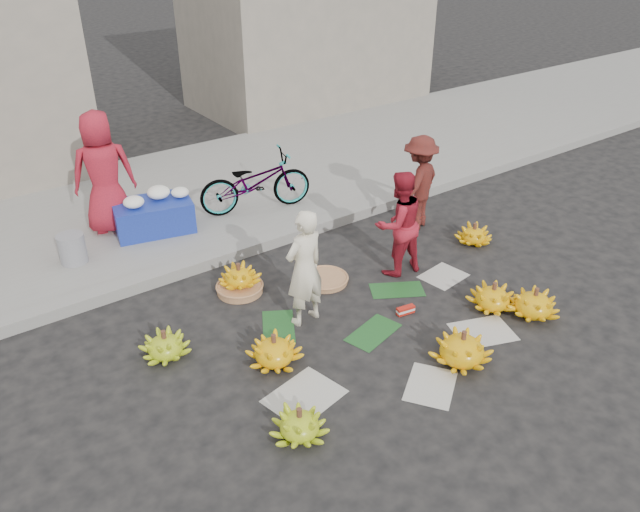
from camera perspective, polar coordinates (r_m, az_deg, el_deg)
ground at (r=7.16m, az=4.48°, el=-5.95°), size 80.00×80.00×0.00m
curb at (r=8.65m, az=-4.82°, el=1.37°), size 40.00×0.25×0.15m
sidewalk at (r=10.35m, az=-10.93°, el=5.76°), size 40.00×4.00×0.12m
newspaper_scatter at (r=6.70m, az=8.89°, el=-9.12°), size 3.20×1.80×0.00m
banana_leaves at (r=7.23m, az=2.85°, el=-5.46°), size 2.00×1.00×0.00m
banana_bunch_0 at (r=6.47m, az=-4.22°, el=-8.64°), size 0.70×0.70×0.36m
banana_bunch_1 at (r=5.71m, az=-1.88°, el=-15.13°), size 0.55×0.55×0.32m
banana_bunch_2 at (r=6.62m, az=12.86°, el=-8.28°), size 0.70×0.70×0.39m
banana_bunch_3 at (r=7.55m, az=18.99°, el=-4.14°), size 0.75×0.75×0.37m
banana_bunch_4 at (r=7.55m, az=15.53°, el=-3.65°), size 0.71×0.71×0.35m
banana_bunch_5 at (r=8.93m, az=13.89°, el=1.90°), size 0.55×0.55×0.31m
banana_bunch_6 at (r=6.75m, az=-13.97°, el=-7.95°), size 0.62×0.62×0.33m
banana_bunch_7 at (r=7.62m, az=-7.40°, el=-2.22°), size 0.60×0.60×0.40m
basket_spare at (r=7.83m, az=0.48°, el=-2.18°), size 0.66×0.66×0.06m
incense_stack at (r=7.30m, az=7.83°, el=-4.93°), size 0.23×0.10×0.09m
vendor_cream at (r=6.79m, az=-1.43°, el=-1.11°), size 0.54×0.39×1.38m
vendor_red at (r=7.80m, az=7.19°, el=2.95°), size 0.71×0.58×1.37m
man_striped at (r=9.01m, az=9.04°, el=6.62°), size 1.01×0.79×1.38m
flower_table at (r=9.01m, az=-14.95°, el=3.75°), size 1.16×0.87×0.61m
grey_bucket at (r=8.55m, az=-21.71°, el=0.63°), size 0.34×0.34×0.38m
flower_vendor at (r=8.99m, az=-19.19°, el=7.20°), size 0.94×0.74×1.70m
bicycle at (r=9.30m, az=-5.93°, el=6.73°), size 0.98×1.77×0.88m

